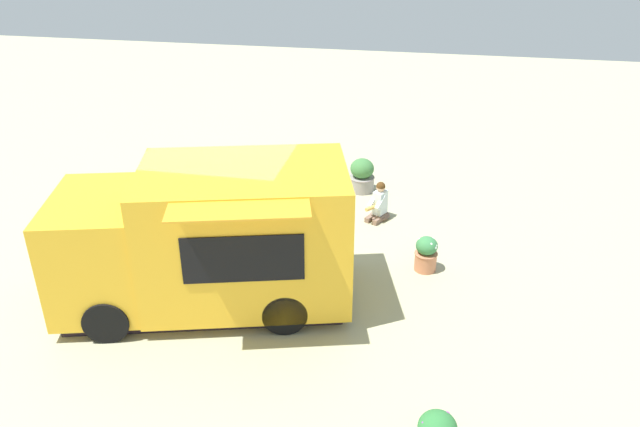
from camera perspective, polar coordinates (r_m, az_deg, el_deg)
ground_plane at (r=12.14m, az=-8.11°, el=-4.97°), size 40.00×40.00×0.00m
food_truck at (r=10.64m, az=-10.15°, el=-2.53°), size 3.44×5.25×2.49m
person_customer at (r=13.75m, az=5.47°, el=0.77°), size 0.78×0.62×0.88m
planter_flowering_near at (r=11.95m, az=9.76°, el=-3.66°), size 0.45×0.45×0.70m
planter_flowering_side at (r=15.06m, az=3.89°, el=3.52°), size 0.62×0.62×0.83m
plaza_bench at (r=15.70m, az=-12.95°, el=3.75°), size 1.31×1.75×0.48m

